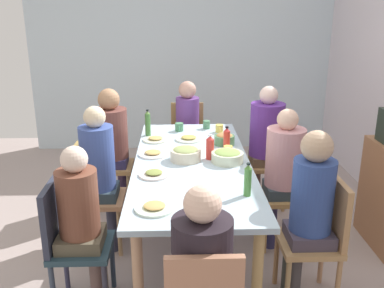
% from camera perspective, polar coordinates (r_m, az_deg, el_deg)
% --- Properties ---
extents(ground_plane, '(6.42, 6.42, 0.00)m').
position_cam_1_polar(ground_plane, '(3.94, 0.00, -12.84)').
color(ground_plane, '#A1908B').
extents(wall_left, '(0.12, 4.24, 2.60)m').
position_cam_1_polar(wall_left, '(6.15, -0.93, 11.33)').
color(wall_left, silver).
rests_on(wall_left, ground_plane).
extents(dining_table, '(2.28, 0.95, 0.77)m').
position_cam_1_polar(dining_table, '(3.63, 0.00, -3.37)').
color(dining_table, '#ADC7D9').
rests_on(dining_table, ground_plane).
extents(chair_0, '(0.40, 0.40, 0.90)m').
position_cam_1_polar(chair_0, '(3.77, -13.16, -6.06)').
color(chair_0, tan).
rests_on(chair_0, ground_plane).
extents(person_0, '(0.30, 0.30, 1.24)m').
position_cam_1_polar(person_0, '(3.67, -12.00, -2.96)').
color(person_0, '#262E45').
rests_on(person_0, ground_plane).
extents(chair_1, '(0.40, 0.40, 0.90)m').
position_cam_1_polar(chair_1, '(3.17, 16.43, -11.19)').
color(chair_1, tan).
rests_on(chair_1, ground_plane).
extents(person_1, '(0.30, 0.30, 1.25)m').
position_cam_1_polar(person_1, '(3.04, 15.18, -7.51)').
color(person_1, '#3C373A').
rests_on(person_1, ground_plane).
extents(chair_2, '(0.40, 0.40, 0.90)m').
position_cam_1_polar(chair_2, '(4.51, 10.56, -1.82)').
color(chair_2, '#AD8352').
rests_on(chair_2, ground_plane).
extents(person_2, '(0.34, 0.34, 1.25)m').
position_cam_1_polar(person_2, '(4.42, 9.62, 1.12)').
color(person_2, brown).
rests_on(person_2, ground_plane).
extents(chair_3, '(0.40, 0.40, 0.90)m').
position_cam_1_polar(chair_3, '(3.11, -15.76, -11.78)').
color(chair_3, '#253D49').
rests_on(chair_3, ground_plane).
extents(person_3, '(0.30, 0.30, 1.16)m').
position_cam_1_polar(person_3, '(3.01, -14.30, -8.98)').
color(person_3, brown).
rests_on(person_3, ground_plane).
extents(chair_4, '(0.40, 0.40, 0.90)m').
position_cam_1_polar(chair_4, '(5.13, -0.61, 0.93)').
color(chair_4, tan).
rests_on(chair_4, ground_plane).
extents(person_4, '(0.30, 0.30, 1.19)m').
position_cam_1_polar(person_4, '(4.98, -0.59, 2.69)').
color(person_4, '#343B4B').
rests_on(person_4, ground_plane).
extents(chair_5, '(0.40, 0.40, 0.90)m').
position_cam_1_polar(chair_5, '(4.46, -11.38, -2.08)').
color(chair_5, '#B1824D').
rests_on(chair_5, ground_plane).
extents(person_5, '(0.33, 0.33, 1.24)m').
position_cam_1_polar(person_5, '(4.38, -10.42, 0.84)').
color(person_5, '#2F314F').
rests_on(person_5, ground_plane).
extents(person_6, '(0.31, 0.31, 1.18)m').
position_cam_1_polar(person_6, '(2.35, 1.29, -15.91)').
color(person_6, '#363454').
rests_on(person_6, ground_plane).
extents(chair_7, '(0.40, 0.40, 0.90)m').
position_cam_1_polar(chair_7, '(3.82, 12.96, -5.69)').
color(chair_7, '#AC8049').
rests_on(chair_7, ground_plane).
extents(person_7, '(0.32, 0.32, 1.21)m').
position_cam_1_polar(person_7, '(3.72, 11.85, -2.73)').
color(person_7, '#2C2B54').
rests_on(person_7, ground_plane).
extents(plate_0, '(0.25, 0.25, 0.04)m').
position_cam_1_polar(plate_0, '(2.80, -4.93, -8.25)').
color(plate_0, white).
rests_on(plate_0, dining_table).
extents(plate_1, '(0.23, 0.23, 0.04)m').
position_cam_1_polar(plate_1, '(3.32, -5.00, -3.92)').
color(plate_1, silver).
rests_on(plate_1, dining_table).
extents(plate_2, '(0.26, 0.26, 0.04)m').
position_cam_1_polar(plate_2, '(4.15, -0.42, 0.72)').
color(plate_2, silver).
rests_on(plate_2, dining_table).
extents(plate_3, '(0.25, 0.25, 0.04)m').
position_cam_1_polar(plate_3, '(3.75, -5.14, -1.26)').
color(plate_3, white).
rests_on(plate_3, dining_table).
extents(plate_4, '(0.24, 0.24, 0.04)m').
position_cam_1_polar(plate_4, '(4.14, -4.80, 0.63)').
color(plate_4, silver).
rests_on(plate_4, dining_table).
extents(bowl_0, '(0.25, 0.25, 0.11)m').
position_cam_1_polar(bowl_0, '(3.61, -0.84, -1.29)').
color(bowl_0, beige).
rests_on(bowl_0, dining_table).
extents(bowl_1, '(0.19, 0.19, 0.11)m').
position_cam_1_polar(bowl_1, '(4.02, 4.25, 0.66)').
color(bowl_1, '#518253').
rests_on(bowl_1, dining_table).
extents(bowl_2, '(0.26, 0.26, 0.10)m').
position_cam_1_polar(bowl_2, '(3.58, 4.64, -1.60)').
color(bowl_2, beige).
rests_on(bowl_2, dining_table).
extents(cup_0, '(0.11, 0.07, 0.08)m').
position_cam_1_polar(cup_0, '(4.52, 1.91, 2.54)').
color(cup_0, '#508862').
rests_on(cup_0, dining_table).
extents(cup_1, '(0.12, 0.08, 0.08)m').
position_cam_1_polar(cup_1, '(4.44, -1.69, 2.23)').
color(cup_1, '#4B885E').
rests_on(cup_1, dining_table).
extents(cup_2, '(0.11, 0.08, 0.08)m').
position_cam_1_polar(cup_2, '(4.40, 3.60, 2.03)').
color(cup_2, '#E1C856').
rests_on(cup_2, dining_table).
extents(cup_3, '(0.11, 0.08, 0.08)m').
position_cam_1_polar(cup_3, '(3.75, 4.74, -0.87)').
color(cup_3, '#DCC450').
rests_on(cup_3, dining_table).
extents(bottle_0, '(0.05, 0.05, 0.24)m').
position_cam_1_polar(bottle_0, '(2.96, 7.29, -4.73)').
color(bottle_0, '#48883B').
rests_on(bottle_0, dining_table).
extents(bottle_1, '(0.06, 0.06, 0.21)m').
position_cam_1_polar(bottle_1, '(3.88, 4.55, 0.71)').
color(bottle_1, red).
rests_on(bottle_1, dining_table).
extents(bottle_2, '(0.07, 0.07, 0.21)m').
position_cam_1_polar(bottle_2, '(3.62, 2.37, -0.47)').
color(bottle_2, red).
rests_on(bottle_2, dining_table).
extents(bottle_3, '(0.05, 0.05, 0.26)m').
position_cam_1_polar(bottle_3, '(4.28, -5.81, 2.71)').
color(bottle_3, '#437D3A').
rests_on(bottle_3, dining_table).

